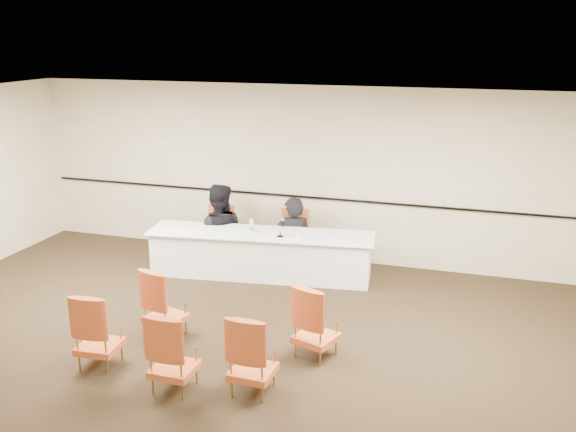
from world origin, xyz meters
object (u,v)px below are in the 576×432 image
object	(u,v)px
panel_table	(261,254)
panelist_main_chair	(293,239)
aud_chair_front_right	(316,321)
aud_chair_back_mid	(173,351)
microphone	(280,229)
panelist_second_chair	(219,235)
aud_chair_back_left	(98,329)
panelist_main	(293,247)
water_bottle	(251,225)
coffee_cup	(298,234)
drinking_glass	(262,232)
panelist_second	(219,238)
aud_chair_back_right	(253,353)
aud_chair_front_left	(165,302)

from	to	relation	value
panel_table	panelist_main_chair	xyz separation A→B (m)	(0.37, 0.60, 0.11)
aud_chair_front_right	aud_chair_back_mid	size ratio (longest dim) A/B	1.00
microphone	panelist_second_chair	bearing A→B (deg)	152.55
microphone	aud_chair_back_left	world-z (taller)	microphone
panelist_main	water_bottle	world-z (taller)	panelist_main
water_bottle	aud_chair_back_mid	distance (m)	3.58
microphone	aud_chair_front_right	xyz separation A→B (m)	(1.20, -2.24, -0.39)
panelist_main_chair	panelist_second_chair	bearing A→B (deg)	-180.00
coffee_cup	panelist_main_chair	bearing A→B (deg)	112.68
panelist_second_chair	aud_chair_back_mid	bearing A→B (deg)	-80.77
panelist_main	panelist_second_chair	distance (m)	1.31
panelist_second_chair	aud_chair_front_right	bearing A→B (deg)	-55.53
panelist_main_chair	drinking_glass	size ratio (longest dim) A/B	9.50
drinking_glass	aud_chair_front_right	size ratio (longest dim) A/B	0.11
panelist_second	microphone	xyz separation A→B (m)	(1.30, -0.54, 0.45)
coffee_cup	aud_chair_back_left	size ratio (longest dim) A/B	0.14
drinking_glass	aud_chair_back_right	size ratio (longest dim) A/B	0.11
microphone	aud_chair_back_mid	xyz separation A→B (m)	(-0.11, -3.45, -0.39)
aud_chair_front_right	aud_chair_back_mid	bearing A→B (deg)	-118.95
aud_chair_front_left	aud_chair_back_left	size ratio (longest dim) A/B	1.00
aud_chair_back_right	aud_chair_back_mid	bearing A→B (deg)	-164.35
panelist_main_chair	water_bottle	distance (m)	0.89
panelist_second_chair	aud_chair_back_right	distance (m)	4.29
aud_chair_front_right	panelist_second	bearing A→B (deg)	150.28
aud_chair_back_left	panel_table	bearing A→B (deg)	71.61
panelist_main	aud_chair_back_mid	size ratio (longest dim) A/B	1.88
panelist_main_chair	aud_chair_front_left	distance (m)	3.12
aud_chair_back_left	drinking_glass	bearing A→B (deg)	70.16
panel_table	coffee_cup	xyz separation A→B (m)	(0.65, -0.09, 0.43)
panelist_second	drinking_glass	size ratio (longest dim) A/B	19.05
aud_chair_back_mid	aud_chair_back_left	bearing A→B (deg)	169.42
panelist_main	drinking_glass	world-z (taller)	panelist_main
aud_chair_front_left	panelist_main	bearing A→B (deg)	91.36
drinking_glass	aud_chair_back_mid	size ratio (longest dim) A/B	0.11
drinking_glass	coffee_cup	bearing A→B (deg)	1.58
aud_chair_front_left	aud_chair_back_mid	size ratio (longest dim) A/B	1.00
water_bottle	coffee_cup	world-z (taller)	water_bottle
microphone	panelist_second	bearing A→B (deg)	152.55
panel_table	aud_chair_back_right	size ratio (longest dim) A/B	3.84
microphone	aud_chair_back_right	distance (m)	3.34
panelist_main	aud_chair_back_mid	xyz separation A→B (m)	(-0.10, -4.15, 0.15)
panelist_main_chair	coffee_cup	distance (m)	0.81
panel_table	aud_chair_front_left	xyz separation A→B (m)	(-0.45, -2.41, 0.11)
panel_table	microphone	world-z (taller)	microphone
water_bottle	aud_chair_back_right	distance (m)	3.58
panelist_main_chair	aud_chair_front_right	xyz separation A→B (m)	(1.20, -2.95, 0.00)
panelist_main_chair	panelist_second	xyz separation A→B (m)	(-1.29, -0.17, -0.06)
panelist_main	aud_chair_back_right	world-z (taller)	panelist_main
panelist_main_chair	panelist_second	bearing A→B (deg)	-180.00
panelist_main_chair	aud_chair_front_right	size ratio (longest dim) A/B	1.00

